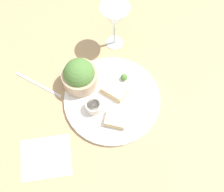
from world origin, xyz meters
name	(u,v)px	position (x,y,z in m)	size (l,w,h in m)	color
ground_plane	(112,100)	(0.00, 0.00, 0.00)	(4.00, 4.00, 0.00)	tan
dinner_plate	(112,99)	(0.00, 0.00, 0.01)	(0.31, 0.31, 0.01)	white
salad_bowl	(80,76)	(-0.10, 0.07, 0.06)	(0.12, 0.12, 0.11)	tan
sauce_ramekin	(93,106)	(-0.06, -0.03, 0.03)	(0.05, 0.05, 0.04)	beige
cheese_toast_near	(115,90)	(0.01, 0.03, 0.03)	(0.09, 0.09, 0.03)	#D1B27F
cheese_toast_far	(116,119)	(0.01, -0.08, 0.03)	(0.08, 0.07, 0.03)	#D1B27F
wine_glass	(115,18)	(0.02, 0.23, 0.14)	(0.09, 0.09, 0.19)	silver
garnish	(124,77)	(0.04, 0.07, 0.03)	(0.02, 0.02, 0.02)	#477533
napkin	(46,157)	(-0.21, -0.18, 0.00)	(0.16, 0.14, 0.01)	white
fork	(38,84)	(-0.25, 0.07, 0.00)	(0.16, 0.11, 0.01)	silver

